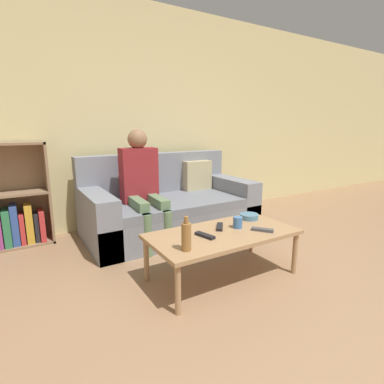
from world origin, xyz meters
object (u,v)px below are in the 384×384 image
at_px(couch, 169,207).
at_px(cup_near, 238,222).
at_px(tv_remote_0, 262,230).
at_px(tv_remote_1, 205,235).
at_px(coffee_table, 223,236).
at_px(bottle, 186,236).
at_px(bookshelf, 9,210).
at_px(snack_bowl, 249,216).
at_px(tv_remote_2, 220,227).
at_px(person_adult, 141,179).

xyz_separation_m(couch, cup_near, (0.04, -1.16, 0.14)).
distance_m(cup_near, tv_remote_0, 0.20).
height_order(couch, tv_remote_1, couch).
xyz_separation_m(coffee_table, bottle, (-0.42, -0.16, 0.13)).
bearing_deg(coffee_table, bookshelf, 131.55).
xyz_separation_m(coffee_table, snack_bowl, (0.41, 0.16, 0.06)).
bearing_deg(cup_near, tv_remote_2, 151.41).
xyz_separation_m(bookshelf, person_adult, (1.19, -0.52, 0.28)).
bearing_deg(bookshelf, coffee_table, -48.45).
relative_size(tv_remote_0, tv_remote_2, 1.00).
bearing_deg(person_adult, cup_near, -66.67).
bearing_deg(couch, coffee_table, -96.07).
bearing_deg(tv_remote_2, tv_remote_0, -5.55).
height_order(coffee_table, snack_bowl, snack_bowl).
distance_m(coffee_table, tv_remote_0, 0.32).
relative_size(cup_near, snack_bowl, 0.56).
xyz_separation_m(tv_remote_0, snack_bowl, (0.13, 0.30, 0.01)).
bearing_deg(bookshelf, tv_remote_1, -52.42).
bearing_deg(bookshelf, bottle, -60.36).
relative_size(cup_near, tv_remote_0, 0.56).
bearing_deg(tv_remote_2, couch, 123.39).
bearing_deg(tv_remote_1, tv_remote_0, -29.61).
bearing_deg(coffee_table, couch, 83.93).
xyz_separation_m(tv_remote_0, bottle, (-0.70, -0.01, 0.09)).
distance_m(cup_near, tv_remote_1, 0.35).
bearing_deg(tv_remote_2, bookshelf, 172.04).
relative_size(cup_near, tv_remote_2, 0.57).
distance_m(coffee_table, person_adult, 1.16).
xyz_separation_m(coffee_table, person_adult, (-0.23, 1.09, 0.31)).
bearing_deg(tv_remote_0, coffee_table, 115.76).
bearing_deg(couch, cup_near, -88.12).
height_order(tv_remote_2, snack_bowl, snack_bowl).
xyz_separation_m(couch, tv_remote_0, (0.15, -1.33, 0.11)).
bearing_deg(coffee_table, person_adult, 102.04).
relative_size(tv_remote_2, snack_bowl, 0.99).
xyz_separation_m(bookshelf, tv_remote_1, (1.25, -1.62, 0.01)).
height_order(person_adult, tv_remote_0, person_adult).
height_order(cup_near, tv_remote_2, cup_near).
bearing_deg(snack_bowl, coffee_table, -158.80).
bearing_deg(couch, snack_bowl, -74.63).
xyz_separation_m(tv_remote_1, tv_remote_2, (0.21, 0.10, 0.00)).
xyz_separation_m(cup_near, bottle, (-0.59, -0.18, 0.05)).
bearing_deg(bottle, cup_near, 16.93).
bearing_deg(coffee_table, tv_remote_1, -175.95).
relative_size(person_adult, snack_bowl, 7.03).
bearing_deg(tv_remote_1, bottle, -163.34).
height_order(person_adult, snack_bowl, person_adult).
distance_m(bookshelf, person_adult, 1.33).
relative_size(couch, tv_remote_1, 10.50).
bearing_deg(bottle, tv_remote_2, 28.47).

